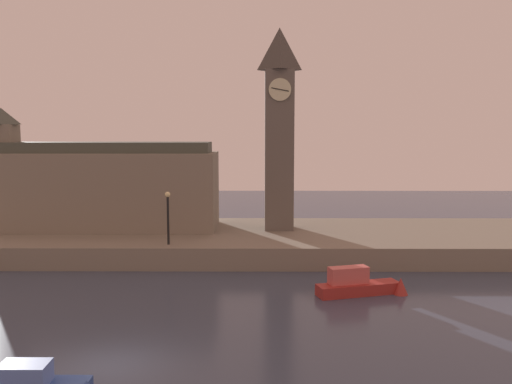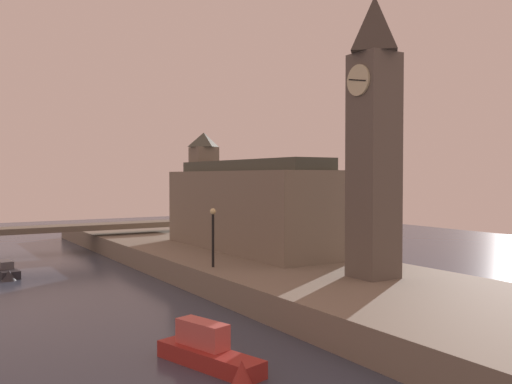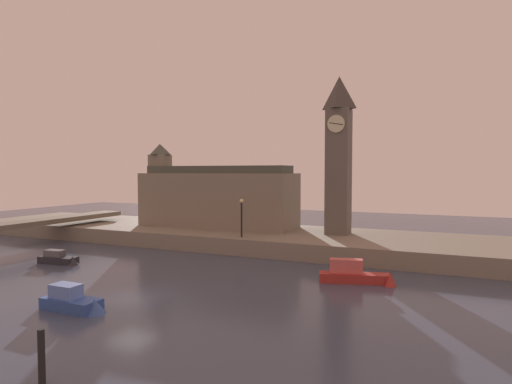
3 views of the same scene
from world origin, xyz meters
name	(u,v)px [view 2 (image 2 of 3)]	position (x,y,z in m)	size (l,w,h in m)	color
far_embankment	(281,273)	(0.00, 20.00, 0.75)	(70.00, 12.00, 1.50)	slate
clock_tower	(374,132)	(7.25, 21.02, 9.25)	(2.35, 2.40, 14.99)	#5B544C
parliament_hall	(246,205)	(-6.58, 21.31, 4.73)	(17.29, 5.55, 9.18)	slate
streetlamp	(213,230)	(-0.24, 15.25, 3.72)	(0.36, 0.36, 3.51)	black
boat_barge_dark	(6,272)	(-11.76, 5.35, 0.38)	(3.84, 1.53, 1.17)	#232328
boat_dinghy_red	(213,355)	(11.54, 9.19, 0.52)	(5.37, 2.36, 1.79)	maroon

